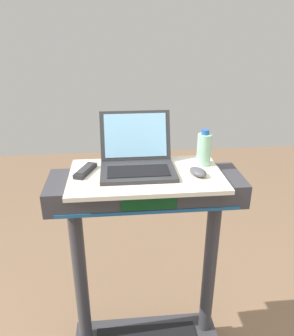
# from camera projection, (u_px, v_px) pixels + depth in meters

# --- Properties ---
(desk_board) EXTENTS (0.70, 0.40, 0.02)m
(desk_board) POSITION_uv_depth(u_px,v_px,m) (146.00, 176.00, 1.53)
(desk_board) COLOR beige
(desk_board) RESTS_ON treadmill_base
(laptop) EXTENTS (0.34, 0.32, 0.24)m
(laptop) POSITION_uv_depth(u_px,v_px,m) (137.00, 159.00, 1.56)
(laptop) COLOR #2D2D30
(laptop) RESTS_ON desk_board
(computer_mouse) EXTENTS (0.09, 0.12, 0.03)m
(computer_mouse) POSITION_uv_depth(u_px,v_px,m) (198.00, 172.00, 1.51)
(computer_mouse) COLOR #4C4C51
(computer_mouse) RESTS_ON desk_board
(water_bottle) EXTENTS (0.07, 0.07, 0.17)m
(water_bottle) POSITION_uv_depth(u_px,v_px,m) (204.00, 149.00, 1.60)
(water_bottle) COLOR #9EDBB2
(water_bottle) RESTS_ON desk_board
(tv_remote) EXTENTS (0.10, 0.17, 0.02)m
(tv_remote) POSITION_uv_depth(u_px,v_px,m) (85.00, 171.00, 1.53)
(tv_remote) COLOR #232326
(tv_remote) RESTS_ON desk_board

